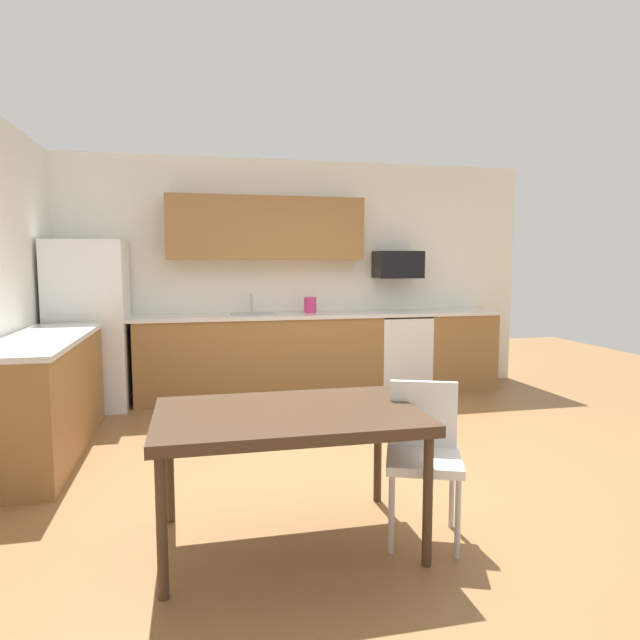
{
  "coord_description": "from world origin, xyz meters",
  "views": [
    {
      "loc": [
        -1.1,
        -3.89,
        1.53
      ],
      "look_at": [
        0.0,
        1.0,
        1.0
      ],
      "focal_mm": 31.21,
      "sensor_mm": 36.0,
      "label": 1
    }
  ],
  "objects_px": {
    "refrigerator": "(89,325)",
    "microwave": "(398,265)",
    "oven_range": "(400,352)",
    "chair_near_table": "(423,446)",
    "kettle": "(310,306)",
    "dining_table": "(288,421)"
  },
  "relations": [
    {
      "from": "oven_range",
      "to": "kettle",
      "type": "height_order",
      "value": "kettle"
    },
    {
      "from": "oven_range",
      "to": "dining_table",
      "type": "distance_m",
      "value": 3.83
    },
    {
      "from": "refrigerator",
      "to": "kettle",
      "type": "bearing_deg",
      "value": 3.14
    },
    {
      "from": "microwave",
      "to": "chair_near_table",
      "type": "xyz_separation_m",
      "value": [
        -1.14,
        -3.49,
        -0.99
      ]
    },
    {
      "from": "kettle",
      "to": "dining_table",
      "type": "bearing_deg",
      "value": -103.61
    },
    {
      "from": "microwave",
      "to": "refrigerator",
      "type": "bearing_deg",
      "value": -177.01
    },
    {
      "from": "dining_table",
      "to": "chair_near_table",
      "type": "relative_size",
      "value": 1.65
    },
    {
      "from": "refrigerator",
      "to": "oven_range",
      "type": "height_order",
      "value": "refrigerator"
    },
    {
      "from": "chair_near_table",
      "to": "oven_range",
      "type": "bearing_deg",
      "value": 71.35
    },
    {
      "from": "microwave",
      "to": "chair_near_table",
      "type": "relative_size",
      "value": 0.64
    },
    {
      "from": "oven_range",
      "to": "microwave",
      "type": "height_order",
      "value": "microwave"
    },
    {
      "from": "microwave",
      "to": "kettle",
      "type": "distance_m",
      "value": 1.18
    },
    {
      "from": "refrigerator",
      "to": "kettle",
      "type": "relative_size",
      "value": 8.72
    },
    {
      "from": "refrigerator",
      "to": "dining_table",
      "type": "distance_m",
      "value": 3.6
    },
    {
      "from": "refrigerator",
      "to": "chair_near_table",
      "type": "distance_m",
      "value": 4.05
    },
    {
      "from": "chair_near_table",
      "to": "microwave",
      "type": "bearing_deg",
      "value": 71.84
    },
    {
      "from": "refrigerator",
      "to": "microwave",
      "type": "distance_m",
      "value": 3.51
    },
    {
      "from": "kettle",
      "to": "microwave",
      "type": "bearing_deg",
      "value": 2.66
    },
    {
      "from": "oven_range",
      "to": "microwave",
      "type": "bearing_deg",
      "value": 90.0
    },
    {
      "from": "refrigerator",
      "to": "chair_near_table",
      "type": "relative_size",
      "value": 2.05
    },
    {
      "from": "microwave",
      "to": "kettle",
      "type": "height_order",
      "value": "microwave"
    },
    {
      "from": "refrigerator",
      "to": "microwave",
      "type": "xyz_separation_m",
      "value": [
        3.45,
        0.18,
        0.62
      ]
    }
  ]
}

